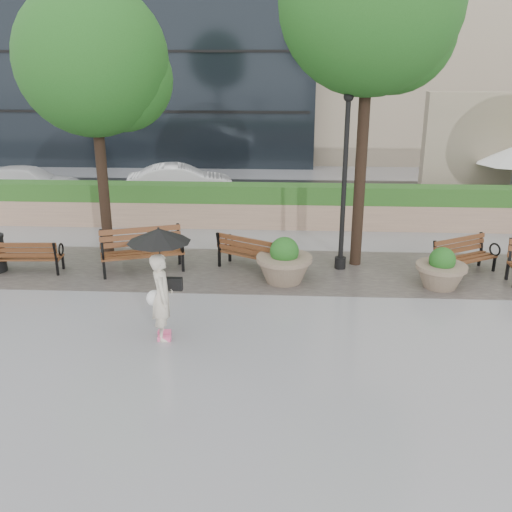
# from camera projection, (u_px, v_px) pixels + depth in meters

# --- Properties ---
(ground) EXTENTS (100.00, 100.00, 0.00)m
(ground) POSITION_uv_depth(u_px,v_px,m) (297.00, 323.00, 11.50)
(ground) COLOR gray
(ground) RESTS_ON ground
(cobble_strip) EXTENTS (28.00, 3.20, 0.01)m
(cobble_strip) POSITION_uv_depth(u_px,v_px,m) (296.00, 271.00, 14.33)
(cobble_strip) COLOR #383330
(cobble_strip) RESTS_ON ground
(hedge_wall) EXTENTS (24.00, 0.80, 1.35)m
(hedge_wall) POSITION_uv_depth(u_px,v_px,m) (295.00, 207.00, 17.89)
(hedge_wall) COLOR tan
(hedge_wall) RESTS_ON ground
(asphalt_street) EXTENTS (40.00, 7.00, 0.00)m
(asphalt_street) POSITION_uv_depth(u_px,v_px,m) (293.00, 198.00, 21.88)
(asphalt_street) COLOR black
(asphalt_street) RESTS_ON ground
(bench_0) EXTENTS (1.62, 0.72, 0.85)m
(bench_0) POSITION_uv_depth(u_px,v_px,m) (30.00, 263.00, 14.14)
(bench_0) COLOR brown
(bench_0) RESTS_ON ground
(bench_1) EXTENTS (2.14, 1.41, 1.08)m
(bench_1) POSITION_uv_depth(u_px,v_px,m) (143.00, 259.00, 14.19)
(bench_1) COLOR brown
(bench_1) RESTS_ON ground
(bench_2) EXTENTS (1.81, 1.41, 0.92)m
(bench_2) POSITION_uv_depth(u_px,v_px,m) (251.00, 260.00, 14.31)
(bench_2) COLOR brown
(bench_2) RESTS_ON ground
(bench_3) EXTENTS (1.74, 1.40, 0.88)m
(bench_3) POSITION_uv_depth(u_px,v_px,m) (464.00, 264.00, 14.06)
(bench_3) COLOR brown
(bench_3) RESTS_ON ground
(planter_left) EXTENTS (1.33, 1.33, 1.11)m
(planter_left) POSITION_uv_depth(u_px,v_px,m) (284.00, 265.00, 13.49)
(planter_left) COLOR #7F6B56
(planter_left) RESTS_ON ground
(planter_right) EXTENTS (1.16, 1.16, 0.98)m
(planter_right) POSITION_uv_depth(u_px,v_px,m) (441.00, 272.00, 13.18)
(planter_right) COLOR #7F6B56
(planter_right) RESTS_ON ground
(lamppost) EXTENTS (0.28, 0.28, 4.34)m
(lamppost) POSITION_uv_depth(u_px,v_px,m) (344.00, 195.00, 13.88)
(lamppost) COLOR black
(lamppost) RESTS_ON ground
(tree_0) EXTENTS (3.79, 3.75, 6.91)m
(tree_0) POSITION_uv_depth(u_px,v_px,m) (100.00, 65.00, 14.11)
(tree_0) COLOR black
(tree_0) RESTS_ON ground
(tree_1) EXTENTS (4.17, 4.17, 8.34)m
(tree_1) POSITION_uv_depth(u_px,v_px,m) (377.00, 10.00, 12.90)
(tree_1) COLOR black
(tree_1) RESTS_ON ground
(car_left) EXTENTS (4.25, 2.00, 1.20)m
(car_left) POSITION_uv_depth(u_px,v_px,m) (29.00, 182.00, 21.74)
(car_left) COLOR silver
(car_left) RESTS_ON ground
(car_right) EXTENTS (4.15, 2.11, 1.31)m
(car_right) POSITION_uv_depth(u_px,v_px,m) (181.00, 182.00, 21.55)
(car_right) COLOR silver
(car_right) RESTS_ON ground
(pedestrian) EXTENTS (1.17, 1.17, 2.15)m
(pedestrian) POSITION_uv_depth(u_px,v_px,m) (161.00, 273.00, 10.51)
(pedestrian) COLOR beige
(pedestrian) RESTS_ON ground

